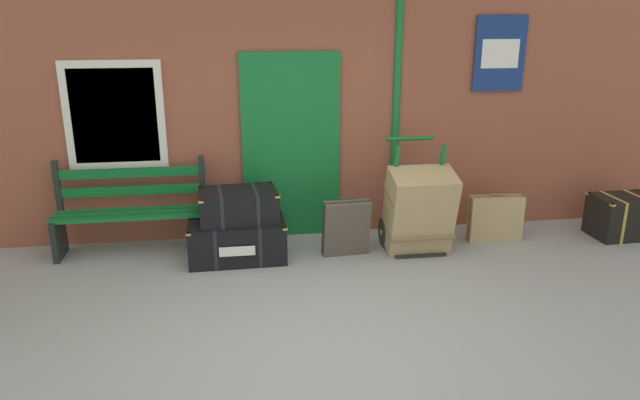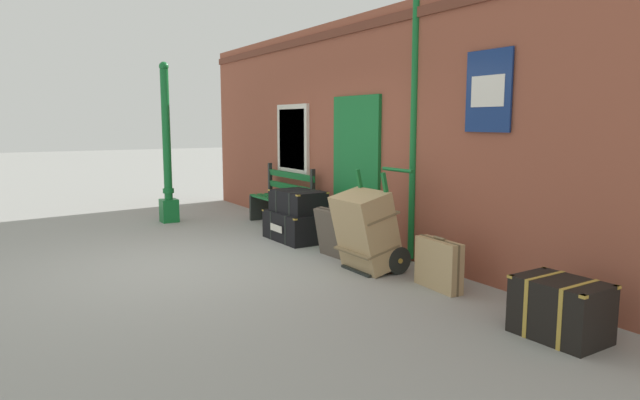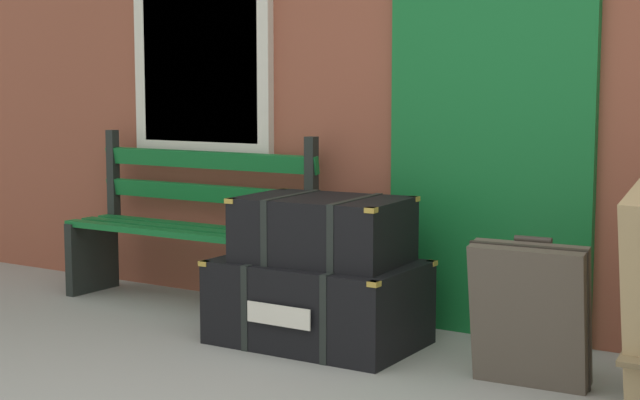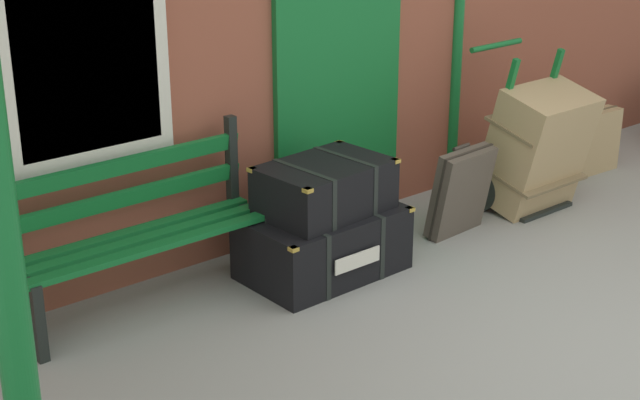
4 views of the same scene
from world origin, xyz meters
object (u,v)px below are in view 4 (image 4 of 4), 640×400
suitcase_beige (461,192)px  suitcase_caramel (589,143)px  platform_bench (140,237)px  porters_trolley (516,169)px  steamer_trunk_base (323,243)px  steamer_trunk_middle (325,187)px  lamp_post (11,312)px  large_brown_trunk (537,148)px

suitcase_beige → suitcase_caramel: bearing=6.8°
platform_bench → porters_trolley: porters_trolley is taller
platform_bench → porters_trolley: 3.07m
platform_bench → steamer_trunk_base: size_ratio=1.57×
steamer_trunk_middle → porters_trolley: bearing=0.8°
suitcase_beige → porters_trolley: bearing=11.2°
platform_bench → steamer_trunk_base: platform_bench is taller
lamp_post → suitcase_caramel: (5.40, 1.28, -0.77)m
suitcase_caramel → suitcase_beige: suitcase_beige is taller
steamer_trunk_base → platform_bench: bearing=163.1°
suitcase_caramel → suitcase_beige: (-1.77, -0.21, 0.06)m
steamer_trunk_base → suitcase_beige: suitcase_beige is taller
lamp_post → suitcase_beige: lamp_post is taller
lamp_post → platform_bench: lamp_post is taller
suitcase_caramel → suitcase_beige: bearing=-173.2°
porters_trolley → steamer_trunk_middle: bearing=-179.2°
porters_trolley → large_brown_trunk: porters_trolley is taller
suitcase_caramel → platform_bench: bearing=176.5°
platform_bench → steamer_trunk_middle: 1.19m
steamer_trunk_base → suitcase_beige: size_ratio=1.56×
large_brown_trunk → lamp_post: bearing=-166.7°
lamp_post → steamer_trunk_middle: 2.81m
platform_bench → steamer_trunk_base: (1.11, -0.34, -0.23)m
porters_trolley → suitcase_caramel: bearing=3.2°
large_brown_trunk → suitcase_beige: 0.80m
lamp_post → suitcase_caramel: bearing=13.3°
porters_trolley → suitcase_caramel: 0.98m
large_brown_trunk → suitcase_beige: large_brown_trunk is taller
porters_trolley → large_brown_trunk: 0.27m
steamer_trunk_middle → porters_trolley: porters_trolley is taller
steamer_trunk_base → large_brown_trunk: bearing=-4.2°
large_brown_trunk → suitcase_caramel: size_ratio=1.55×
platform_bench → suitcase_caramel: 4.04m
porters_trolley → suitcase_caramel: size_ratio=1.92×
steamer_trunk_base → large_brown_trunk: large_brown_trunk is taller
large_brown_trunk → porters_trolley: bearing=90.0°
lamp_post → steamer_trunk_base: bearing=25.6°
lamp_post → suitcase_beige: 3.85m
platform_bench → steamer_trunk_middle: size_ratio=1.88×
steamer_trunk_middle → suitcase_caramel: (2.89, 0.08, -0.32)m
steamer_trunk_middle → suitcase_caramel: bearing=1.6°
steamer_trunk_base → lamp_post: bearing=-154.4°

